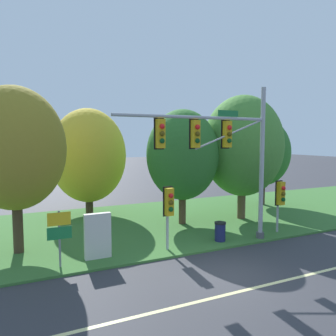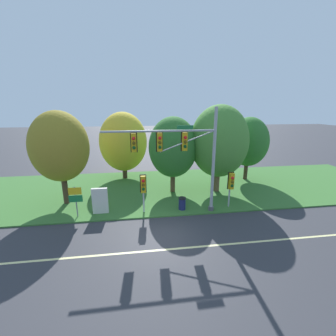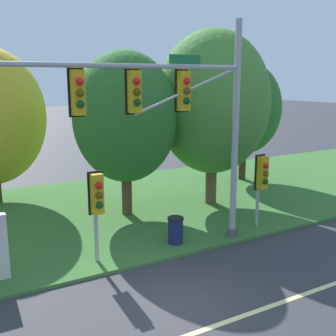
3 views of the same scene
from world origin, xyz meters
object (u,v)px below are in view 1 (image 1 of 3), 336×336
info_kiosk (98,236)px  tree_tall_centre (263,153)px  tree_mid_verge (243,146)px  tree_left_of_mast (88,156)px  pedestrian_signal_further_along (169,205)px  pedestrian_signal_near_kerb (280,196)px  tree_behind_signpost (182,155)px  traffic_signal_mast (223,147)px  trash_bin (220,231)px  route_sign_post (59,231)px  tree_nearest_road (15,149)px

info_kiosk → tree_tall_centre: bearing=23.2°
tree_mid_verge → info_kiosk: (-9.82, -3.11, -3.60)m
tree_left_of_mast → tree_mid_verge: bearing=-31.3°
pedestrian_signal_further_along → info_kiosk: bearing=172.7°
tree_left_of_mast → pedestrian_signal_near_kerb: bearing=-46.3°
pedestrian_signal_further_along → info_kiosk: 3.31m
tree_behind_signpost → traffic_signal_mast: bearing=-91.8°
tree_behind_signpost → info_kiosk: tree_behind_signpost is taller
tree_mid_verge → trash_bin: (-3.87, -3.33, -4.07)m
pedestrian_signal_further_along → trash_bin: size_ratio=3.09×
pedestrian_signal_further_along → tree_mid_verge: size_ratio=0.37×
tree_tall_centre → trash_bin: bearing=-142.4°
pedestrian_signal_further_along → tree_left_of_mast: 9.00m
pedestrian_signal_further_along → info_kiosk: (-3.10, 0.40, -1.11)m
traffic_signal_mast → route_sign_post: size_ratio=3.52×
route_sign_post → trash_bin: bearing=0.9°
info_kiosk → route_sign_post: bearing=-167.9°
tree_nearest_road → trash_bin: tree_nearest_road is taller
traffic_signal_mast → tree_behind_signpost: size_ratio=1.16×
tree_left_of_mast → tree_mid_verge: tree_mid_verge is taller
pedestrian_signal_further_along → tree_behind_signpost: (2.75, 3.94, 2.00)m
tree_tall_centre → route_sign_post: bearing=-157.8°
pedestrian_signal_further_along → tree_nearest_road: 7.07m
pedestrian_signal_further_along → info_kiosk: size_ratio=1.51×
pedestrian_signal_near_kerb → tree_nearest_road: size_ratio=0.39×
route_sign_post → tree_tall_centre: 17.06m
tree_mid_verge → tree_tall_centre: (4.25, 2.92, -0.57)m
traffic_signal_mast → tree_behind_signpost: traffic_signal_mast is taller
tree_nearest_road → tree_left_of_mast: size_ratio=1.04×
info_kiosk → traffic_signal_mast: bearing=-6.8°
pedestrian_signal_near_kerb → traffic_signal_mast: bearing=-175.7°
tree_nearest_road → info_kiosk: tree_nearest_road is taller
traffic_signal_mast → tree_nearest_road: (-8.70, 2.90, -0.06)m
tree_tall_centre → info_kiosk: tree_tall_centre is taller
info_kiosk → pedestrian_signal_near_kerb: bearing=-2.3°
pedestrian_signal_further_along → tree_left_of_mast: size_ratio=0.41×
tree_behind_signpost → tree_tall_centre: (8.23, 2.49, -0.08)m
tree_nearest_road → route_sign_post: bearing=-60.6°
tree_tall_centre → trash_bin: 10.83m
pedestrian_signal_further_along → tree_behind_signpost: 5.21m
pedestrian_signal_further_along → tree_tall_centre: bearing=30.4°
tree_nearest_road → tree_left_of_mast: tree_nearest_road is taller
tree_behind_signpost → tree_tall_centre: bearing=16.8°
tree_nearest_road → trash_bin: (8.94, -2.43, -4.08)m
pedestrian_signal_further_along → route_sign_post: bearing=179.2°
pedestrian_signal_near_kerb → pedestrian_signal_further_along: bearing=-179.9°
pedestrian_signal_near_kerb → tree_tall_centre: tree_tall_centre is taller
pedestrian_signal_near_kerb → tree_behind_signpost: 5.83m
pedestrian_signal_further_along → tree_nearest_road: (-6.08, 2.61, 2.50)m
pedestrian_signal_near_kerb → trash_bin: (-3.66, 0.17, -1.51)m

